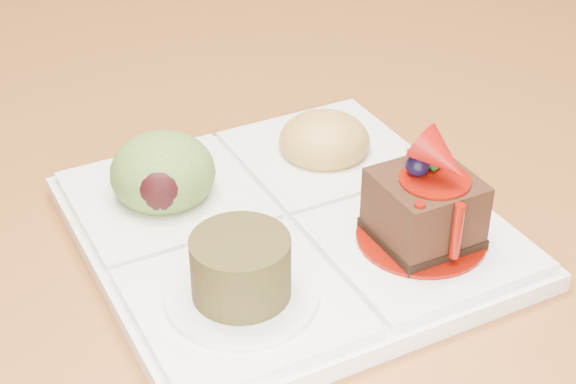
{
  "coord_description": "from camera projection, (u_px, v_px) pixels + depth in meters",
  "views": [
    {
      "loc": [
        -0.01,
        -1.2,
        1.08
      ],
      "look_at": [
        0.01,
        -0.75,
        0.79
      ],
      "focal_mm": 55.0,
      "sensor_mm": 36.0,
      "label": 1
    }
  ],
  "objects": [
    {
      "name": "ground",
      "position": [
        259.0,
        327.0,
        1.59
      ],
      "size": [
        6.0,
        6.0,
        0.0
      ],
      "primitive_type": "plane",
      "color": "#5A3419"
    },
    {
      "name": "sampler_plate",
      "position": [
        283.0,
        211.0,
        0.55
      ],
      "size": [
        0.32,
        0.32,
        0.1
      ],
      "rotation": [
        0.0,
        0.0,
        0.43
      ],
      "color": "white",
      "rests_on": "dining_table"
    }
  ]
}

